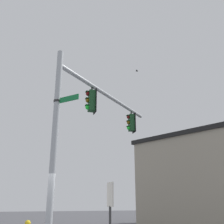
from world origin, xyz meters
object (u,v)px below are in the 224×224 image
at_px(traffic_light_mid_inner, 131,123).
at_px(street_name_sign, 63,100).
at_px(bird_flying, 137,71).
at_px(traffic_light_nearest_pole, 91,101).
at_px(historical_marker, 110,206).

relative_size(traffic_light_mid_inner, street_name_sign, 1.40).
bearing_deg(bird_flying, traffic_light_mid_inner, 143.17).
relative_size(traffic_light_nearest_pole, bird_flying, 5.40).
relative_size(street_name_sign, historical_marker, 0.44).
height_order(traffic_light_nearest_pole, bird_flying, bird_flying).
distance_m(traffic_light_nearest_pole, historical_marker, 5.71).
height_order(street_name_sign, historical_marker, street_name_sign).
bearing_deg(traffic_light_mid_inner, historical_marker, 152.03).
distance_m(traffic_light_mid_inner, bird_flying, 4.95).
height_order(traffic_light_nearest_pole, street_name_sign, traffic_light_nearest_pole).
bearing_deg(traffic_light_nearest_pole, bird_flying, -44.26).
xyz_separation_m(traffic_light_mid_inner, street_name_sign, (-4.77, 4.79, -0.82)).
height_order(bird_flying, historical_marker, bird_flying).
bearing_deg(street_name_sign, historical_marker, -130.22).
bearing_deg(traffic_light_nearest_pole, historical_marker, 179.77).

